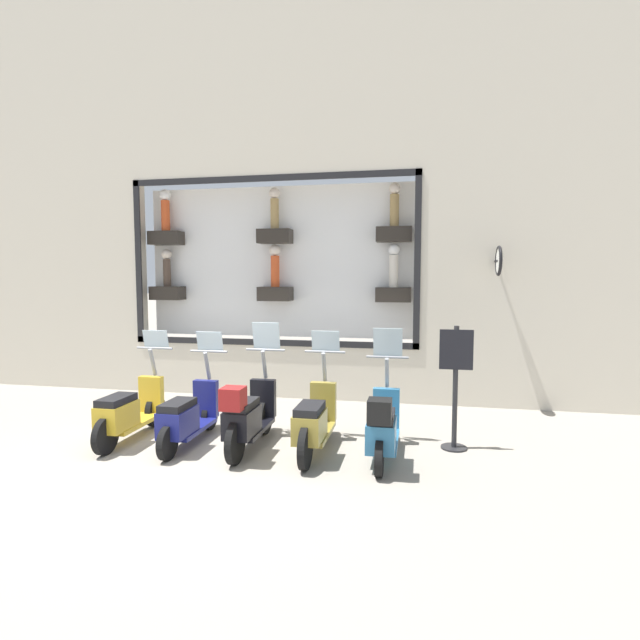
{
  "coord_description": "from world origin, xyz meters",
  "views": [
    {
      "loc": [
        -5.96,
        -2.84,
        2.39
      ],
      "look_at": [
        1.89,
        -1.29,
        1.69
      ],
      "focal_mm": 28.0,
      "sensor_mm": 36.0,
      "label": 1
    }
  ],
  "objects_px": {
    "scooter_teal_0": "(383,427)",
    "scooter_olive_1": "(314,422)",
    "scooter_black_2": "(248,416)",
    "scooter_navy_3": "(187,417)",
    "scooter_yellow_4": "(128,412)",
    "shop_sign_post": "(455,383)"
  },
  "relations": [
    {
      "from": "scooter_olive_1",
      "to": "scooter_yellow_4",
      "type": "bearing_deg",
      "value": 90.1
    },
    {
      "from": "scooter_yellow_4",
      "to": "shop_sign_post",
      "type": "bearing_deg",
      "value": -82.6
    },
    {
      "from": "shop_sign_post",
      "to": "scooter_teal_0",
      "type": "bearing_deg",
      "value": 125.21
    },
    {
      "from": "scooter_navy_3",
      "to": "shop_sign_post",
      "type": "distance_m",
      "value": 3.78
    },
    {
      "from": "scooter_black_2",
      "to": "scooter_yellow_4",
      "type": "height_order",
      "value": "scooter_black_2"
    },
    {
      "from": "scooter_teal_0",
      "to": "scooter_olive_1",
      "type": "height_order",
      "value": "scooter_teal_0"
    },
    {
      "from": "scooter_black_2",
      "to": "scooter_yellow_4",
      "type": "relative_size",
      "value": 1.01
    },
    {
      "from": "scooter_teal_0",
      "to": "scooter_navy_3",
      "type": "distance_m",
      "value": 2.76
    },
    {
      "from": "scooter_teal_0",
      "to": "scooter_olive_1",
      "type": "distance_m",
      "value": 0.92
    },
    {
      "from": "scooter_yellow_4",
      "to": "scooter_teal_0",
      "type": "bearing_deg",
      "value": -91.05
    },
    {
      "from": "scooter_olive_1",
      "to": "shop_sign_post",
      "type": "bearing_deg",
      "value": -72.29
    },
    {
      "from": "shop_sign_post",
      "to": "scooter_olive_1",
      "type": "bearing_deg",
      "value": 107.71
    },
    {
      "from": "scooter_teal_0",
      "to": "scooter_olive_1",
      "type": "xyz_separation_m",
      "value": [
        0.07,
        0.92,
        -0.01
      ]
    },
    {
      "from": "scooter_olive_1",
      "to": "shop_sign_post",
      "type": "xyz_separation_m",
      "value": [
        0.59,
        -1.86,
        0.49
      ]
    },
    {
      "from": "scooter_olive_1",
      "to": "scooter_teal_0",
      "type": "bearing_deg",
      "value": -94.48
    },
    {
      "from": "scooter_olive_1",
      "to": "scooter_navy_3",
      "type": "xyz_separation_m",
      "value": [
        -0.01,
        1.84,
        -0.03
      ]
    },
    {
      "from": "scooter_navy_3",
      "to": "shop_sign_post",
      "type": "xyz_separation_m",
      "value": [
        0.6,
        -3.7,
        0.52
      ]
    },
    {
      "from": "scooter_black_2",
      "to": "shop_sign_post",
      "type": "xyz_separation_m",
      "value": [
        0.65,
        -2.78,
        0.44
      ]
    },
    {
      "from": "scooter_yellow_4",
      "to": "scooter_olive_1",
      "type": "bearing_deg",
      "value": -89.9
    },
    {
      "from": "scooter_olive_1",
      "to": "scooter_black_2",
      "type": "height_order",
      "value": "scooter_black_2"
    },
    {
      "from": "scooter_navy_3",
      "to": "scooter_yellow_4",
      "type": "bearing_deg",
      "value": 89.74
    },
    {
      "from": "scooter_teal_0",
      "to": "scooter_black_2",
      "type": "height_order",
      "value": "scooter_black_2"
    }
  ]
}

